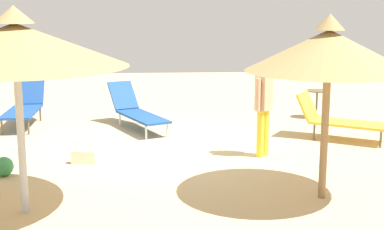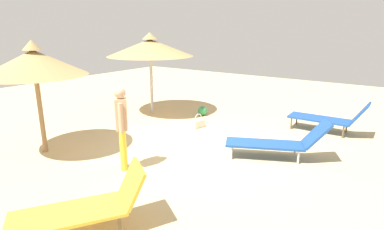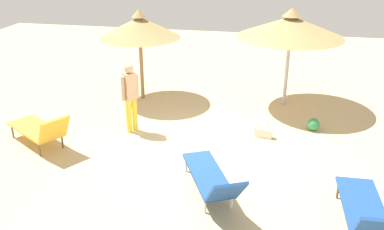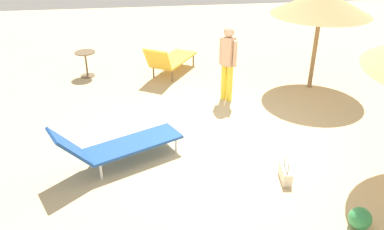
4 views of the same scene
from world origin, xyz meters
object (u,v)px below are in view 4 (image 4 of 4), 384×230
parasol_umbrella_near_right (322,2)px  side_table_round (86,60)px  beach_ball (360,218)px  person_standing_center (228,59)px  handbag (286,173)px  lounge_chair_edge (116,145)px  lounge_chair_far_right (170,59)px

parasol_umbrella_near_right → side_table_round: 5.98m
beach_ball → parasol_umbrella_near_right: bearing=164.7°
parasol_umbrella_near_right → person_standing_center: size_ratio=1.50×
person_standing_center → handbag: bearing=5.1°
lounge_chair_edge → side_table_round: (-4.29, -0.90, 0.05)m
lounge_chair_far_right → beach_ball: 6.45m
person_standing_center → side_table_round: (-1.95, -3.33, -0.53)m
person_standing_center → handbag: size_ratio=3.94×
lounge_chair_edge → beach_ball: lounge_chair_edge is taller
lounge_chair_far_right → parasol_umbrella_near_right: bearing=68.3°
parasol_umbrella_near_right → person_standing_center: parasol_umbrella_near_right is taller
lounge_chair_far_right → side_table_round: bearing=-94.8°
handbag → side_table_round: size_ratio=0.65×
parasol_umbrella_near_right → beach_ball: parasol_umbrella_near_right is taller
person_standing_center → beach_ball: bearing=11.9°
lounge_chair_far_right → handbag: (4.92, 1.43, -0.28)m
parasol_umbrella_near_right → side_table_round: (-1.52, -5.55, -1.63)m
parasol_umbrella_near_right → lounge_chair_edge: (2.77, -4.64, -1.67)m
lounge_chair_edge → beach_ball: (2.00, 3.34, -0.25)m
lounge_chair_edge → handbag: bearing=73.2°
lounge_chair_far_right → person_standing_center: 2.18m
lounge_chair_far_right → side_table_round: lounge_chair_far_right is taller
parasol_umbrella_near_right → handbag: (3.58, -1.93, -1.94)m
parasol_umbrella_near_right → person_standing_center: 2.51m
side_table_round → beach_ball: size_ratio=2.12×
parasol_umbrella_near_right → lounge_chair_edge: bearing=-59.2°
parasol_umbrella_near_right → beach_ball: bearing=-15.3°
parasol_umbrella_near_right → handbag: 4.51m
lounge_chair_far_right → handbag: size_ratio=4.34×
lounge_chair_far_right → person_standing_center: bearing=32.9°
handbag → person_standing_center: bearing=-174.9°
handbag → side_table_round: bearing=-144.7°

